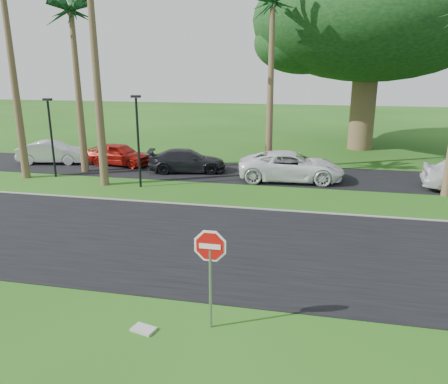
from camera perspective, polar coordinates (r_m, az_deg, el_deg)
ground at (r=13.61m, az=-0.81°, el=-10.13°), size 120.00×120.00×0.00m
road at (r=15.38m, az=0.83°, el=-6.86°), size 120.00×8.00×0.02m
parking_strip at (r=25.27m, az=5.41°, el=2.35°), size 120.00×5.00×0.02m
curb at (r=19.12m, az=3.16°, el=-2.13°), size 120.00×0.12×0.06m
stop_sign_near at (r=10.11m, az=-1.82°, el=-8.76°), size 1.05×0.07×2.62m
palm_left_mid at (r=26.55m, az=-19.34°, el=21.08°), size 5.00×5.00×10.00m
palm_center at (r=26.22m, az=6.39°, el=22.97°), size 5.00×5.00×10.50m
canopy_tree at (r=34.18m, az=18.56°, el=20.32°), size 16.50×16.50×13.12m
streetlight_left at (r=25.92m, az=-21.66°, el=7.23°), size 0.45×0.25×4.34m
streetlight_right at (r=22.43m, az=-11.18°, el=7.23°), size 0.45×0.25×4.64m
car_silver at (r=29.93m, az=-21.47°, el=4.82°), size 4.46×2.25×1.40m
car_red at (r=28.07m, az=-13.52°, el=4.80°), size 4.26×2.17×1.39m
car_dark at (r=25.68m, az=-4.84°, el=4.06°), size 4.81×2.76×1.31m
car_minivan at (r=23.89m, az=8.76°, el=3.31°), size 5.77×2.96×1.56m
utility_slab at (r=11.00m, az=-10.47°, el=-17.21°), size 0.62×0.47×0.06m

